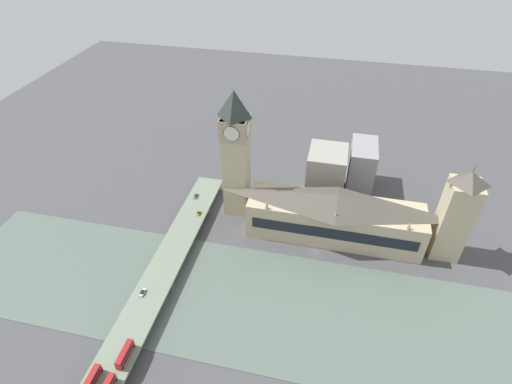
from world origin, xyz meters
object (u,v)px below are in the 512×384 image
(victoria_tower, at_px, (455,215))
(car_northbound_mid, at_px, (143,292))
(parliament_hall, at_px, (335,216))
(double_decker_bus_rear, at_px, (91,381))
(car_northbound_tail, at_px, (196,196))
(car_northbound_lead, at_px, (199,213))
(double_decker_bus_lead, at_px, (125,354))
(road_bridge, at_px, (159,279))
(clock_tower, at_px, (236,151))

(victoria_tower, relative_size, car_northbound_mid, 12.78)
(parliament_hall, distance_m, double_decker_bus_rear, 137.75)
(car_northbound_tail, bearing_deg, car_northbound_lead, -154.80)
(double_decker_bus_lead, distance_m, car_northbound_mid, 31.84)
(car_northbound_lead, bearing_deg, victoria_tower, -87.47)
(parliament_hall, bearing_deg, victoria_tower, -89.95)
(road_bridge, bearing_deg, car_northbound_lead, -4.57)
(parliament_hall, distance_m, road_bridge, 97.94)
(victoria_tower, xyz_separation_m, car_northbound_lead, (-5.97, 135.26, -19.58))
(victoria_tower, relative_size, double_decker_bus_rear, 4.73)
(car_northbound_mid, bearing_deg, parliament_hall, -52.06)
(parliament_hall, distance_m, victoria_tower, 59.70)
(double_decker_bus_lead, height_order, car_northbound_mid, double_decker_bus_lead)
(victoria_tower, bearing_deg, road_bridge, 111.49)
(car_northbound_tail, bearing_deg, clock_tower, -85.66)
(clock_tower, distance_m, victoria_tower, 117.86)
(parliament_hall, xyz_separation_m, double_decker_bus_rear, (-109.09, 83.92, -5.73))
(road_bridge, height_order, car_northbound_mid, car_northbound_mid)
(clock_tower, xyz_separation_m, car_northbound_mid, (-76.03, 25.88, -34.81))
(parliament_hall, xyz_separation_m, clock_tower, (10.74, 57.88, 27.18))
(clock_tower, relative_size, double_decker_bus_lead, 6.67)
(clock_tower, bearing_deg, car_northbound_lead, 131.39)
(double_decker_bus_lead, bearing_deg, parliament_hall, -38.49)
(double_decker_bus_lead, relative_size, car_northbound_lead, 3.01)
(clock_tower, bearing_deg, double_decker_bus_lead, 170.12)
(double_decker_bus_rear, bearing_deg, double_decker_bus_lead, -29.94)
(victoria_tower, distance_m, double_decker_bus_rear, 180.30)
(double_decker_bus_lead, distance_m, car_northbound_tail, 105.27)
(victoria_tower, bearing_deg, car_northbound_lead, 92.53)
(clock_tower, xyz_separation_m, road_bridge, (-65.48, 22.79, -36.59))
(clock_tower, xyz_separation_m, car_northbound_tail, (-1.96, 25.80, -34.83))
(parliament_hall, bearing_deg, car_northbound_mid, 127.94)
(clock_tower, xyz_separation_m, double_decker_bus_lead, (-106.97, 18.64, -32.93))
(road_bridge, distance_m, car_northbound_tail, 63.62)
(car_northbound_tail, bearing_deg, double_decker_bus_rear, 179.88)
(road_bridge, xyz_separation_m, car_northbound_mid, (-10.55, 3.09, 1.78))
(car_northbound_lead, bearing_deg, parliament_hall, -85.60)
(double_decker_bus_rear, height_order, car_northbound_tail, double_decker_bus_rear)
(road_bridge, bearing_deg, car_northbound_mid, 163.66)
(double_decker_bus_lead, relative_size, car_northbound_mid, 2.60)
(parliament_hall, bearing_deg, double_decker_bus_lead, 141.51)
(victoria_tower, distance_m, double_decker_bus_lead, 166.77)
(clock_tower, height_order, car_northbound_tail, clock_tower)
(road_bridge, bearing_deg, double_decker_bus_rear, 176.57)
(car_northbound_lead, bearing_deg, car_northbound_mid, 173.28)
(double_decker_bus_lead, relative_size, car_northbound_tail, 2.46)
(car_northbound_mid, xyz_separation_m, car_northbound_tail, (74.07, -0.08, -0.03))
(parliament_hall, height_order, road_bridge, parliament_hall)
(double_decker_bus_lead, height_order, car_northbound_lead, double_decker_bus_lead)
(parliament_hall, height_order, car_northbound_mid, parliament_hall)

